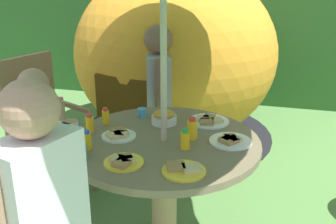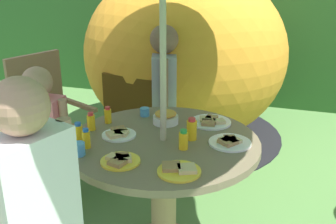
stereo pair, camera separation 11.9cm
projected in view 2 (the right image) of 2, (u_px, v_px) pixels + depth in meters
hedge_backdrop at (241, 26)px, 5.22m from camera, size 9.00×0.70×1.84m
garden_table at (163, 165)px, 2.43m from camera, size 1.12×1.12×0.76m
wooden_chair at (48, 119)px, 3.17m from camera, size 0.61×0.60×1.07m
dome_tent at (185, 55)px, 4.03m from camera, size 2.38×2.38×1.71m
child_in_grey_shirt at (164, 84)px, 3.20m from camera, size 0.27×0.42×1.28m
child_in_pink_shirt at (42, 129)px, 2.62m from camera, size 0.39×0.19×1.12m
child_in_white_shirt at (31, 193)px, 1.66m from camera, size 0.29×0.43×1.34m
snack_bowl at (166, 117)px, 2.59m from camera, size 0.16×0.16×0.09m
plate_near_left at (211, 121)px, 2.61m from camera, size 0.26×0.26×0.03m
plate_back_edge at (120, 160)px, 2.11m from camera, size 0.21×0.21×0.03m
plate_front_edge at (179, 170)px, 2.01m from camera, size 0.22×0.22×0.03m
plate_far_left at (119, 134)px, 2.42m from camera, size 0.20×0.20×0.03m
plate_mid_left at (230, 142)px, 2.32m from camera, size 0.24×0.24×0.03m
juice_bottle_near_right at (78, 132)px, 2.35m from camera, size 0.05×0.05×0.11m
juice_bottle_far_right at (192, 129)px, 2.36m from camera, size 0.06×0.06×0.13m
juice_bottle_center_front at (86, 139)px, 2.26m from camera, size 0.04×0.04×0.11m
juice_bottle_center_back at (183, 140)px, 2.24m from camera, size 0.05×0.05×0.11m
juice_bottle_mid_right at (91, 122)px, 2.49m from camera, size 0.05×0.05×0.11m
juice_bottle_spot_a at (108, 115)px, 2.60m from camera, size 0.04×0.04×0.11m
cup_near at (79, 149)px, 2.18m from camera, size 0.07×0.07×0.07m
cup_far at (145, 112)px, 2.72m from camera, size 0.06×0.06×0.06m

